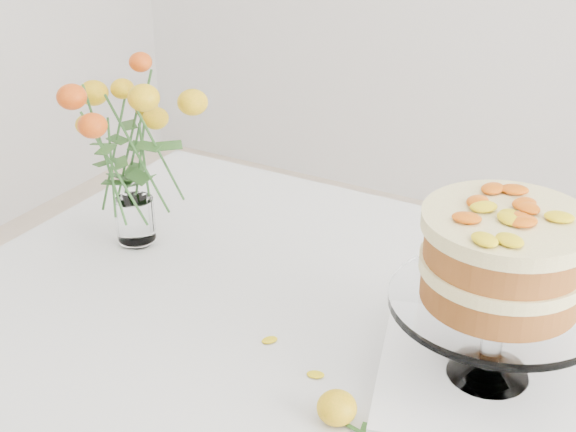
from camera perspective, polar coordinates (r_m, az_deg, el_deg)
name	(u,v)px	position (r m, az deg, el deg)	size (l,w,h in m)	color
table	(366,373)	(1.31, 5.58, -11.04)	(1.43, 0.93, 0.76)	tan
napkin	(487,377)	(1.19, 13.95, -11.03)	(0.30, 0.30, 0.01)	white
cake_stand	(502,266)	(1.10, 14.98, -3.48)	(0.29, 0.29, 0.26)	white
rose_vase	(128,137)	(1.44, -11.34, 5.50)	(0.24, 0.24, 0.36)	white
loose_rose_near	(337,408)	(1.08, 3.51, -13.47)	(0.10, 0.05, 0.05)	yellow
stray_petal_a	(270,340)	(1.24, -1.32, -8.83)	(0.03, 0.02, 0.00)	yellow
stray_petal_b	(315,375)	(1.17, 1.96, -11.22)	(0.03, 0.02, 0.00)	yellow
stray_petal_c	(328,400)	(1.13, 2.84, -12.92)	(0.03, 0.02, 0.00)	yellow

